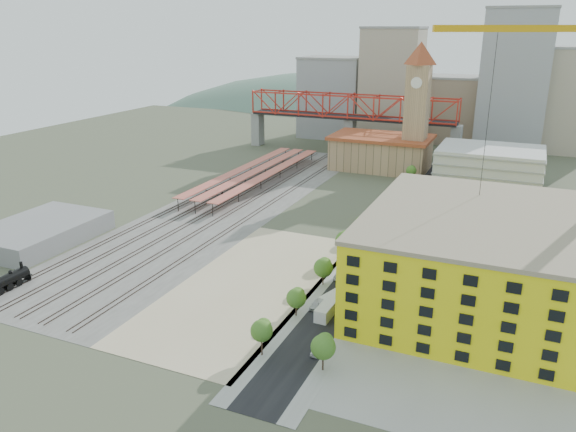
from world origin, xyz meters
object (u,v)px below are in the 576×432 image
at_px(site_trailer_a, 329,308).
at_px(car_0, 316,305).
at_px(site_trailer_c, 355,274).
at_px(site_trailer_d, 379,243).
at_px(clock_tower, 418,97).
at_px(construction_building, 482,259).
at_px(site_trailer_b, 337,297).

distance_m(site_trailer_a, car_0, 3.26).
distance_m(site_trailer_c, car_0, 16.58).
relative_size(site_trailer_a, site_trailer_d, 1.05).
height_order(site_trailer_a, car_0, site_trailer_a).
xyz_separation_m(site_trailer_a, site_trailer_d, (0.00, 37.66, -0.06)).
relative_size(clock_tower, site_trailer_c, 6.04).
distance_m(site_trailer_a, site_trailer_d, 37.66).
distance_m(construction_building, site_trailer_b, 29.65).
height_order(construction_building, site_trailer_c, construction_building).
relative_size(clock_tower, site_trailer_d, 5.75).
relative_size(clock_tower, car_0, 12.10).
bearing_deg(site_trailer_d, site_trailer_b, -84.26).
distance_m(site_trailer_b, site_trailer_d, 32.69).
height_order(clock_tower, site_trailer_a, clock_tower).
xyz_separation_m(clock_tower, car_0, (5.00, -115.54, -27.96)).
bearing_deg(clock_tower, site_trailer_d, -84.22).
relative_size(site_trailer_a, site_trailer_c, 1.10).
bearing_deg(clock_tower, site_trailer_a, -86.08).
bearing_deg(car_0, clock_tower, 94.42).
height_order(site_trailer_d, car_0, site_trailer_d).
height_order(construction_building, site_trailer_b, construction_building).
bearing_deg(site_trailer_c, site_trailer_d, 78.35).
distance_m(site_trailer_c, site_trailer_d, 20.23).
distance_m(clock_tower, car_0, 118.98).
bearing_deg(site_trailer_a, site_trailer_d, 91.47).
height_order(construction_building, site_trailer_d, construction_building).
bearing_deg(site_trailer_a, construction_building, 34.16).
bearing_deg(site_trailer_b, clock_tower, 112.29).
bearing_deg(site_trailer_d, site_trailer_c, -84.26).
xyz_separation_m(site_trailer_a, site_trailer_c, (0.00, 17.44, -0.12)).
bearing_deg(car_0, site_trailer_a, -18.85).
height_order(clock_tower, car_0, clock_tower).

